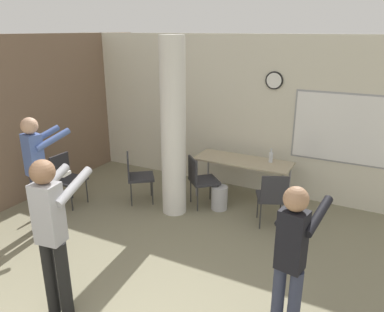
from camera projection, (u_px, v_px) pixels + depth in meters
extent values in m
cube|color=#7A604C|center=(3.00, 125.00, 6.05)|extent=(0.12, 7.00, 2.80)
cube|color=beige|center=(260.00, 116.00, 6.67)|extent=(8.00, 0.12, 2.80)
cylinder|color=black|center=(274.00, 80.00, 6.30)|extent=(0.30, 0.03, 0.30)
cylinder|color=white|center=(274.00, 81.00, 6.28)|extent=(0.26, 0.01, 0.25)
cube|color=#99999E|center=(350.00, 129.00, 5.97)|extent=(1.79, 0.01, 1.16)
cube|color=white|center=(350.00, 130.00, 5.97)|extent=(1.73, 0.02, 1.10)
cylinder|color=silver|center=(173.00, 130.00, 5.78)|extent=(0.39, 0.39, 2.80)
cube|color=tan|center=(243.00, 161.00, 6.44)|extent=(1.66, 0.61, 0.03)
cylinder|color=gray|center=(197.00, 178.00, 6.69)|extent=(0.04, 0.04, 0.70)
cylinder|color=gray|center=(282.00, 194.00, 6.02)|extent=(0.04, 0.04, 0.70)
cylinder|color=gray|center=(208.00, 169.00, 7.10)|extent=(0.04, 0.04, 0.70)
cylinder|color=gray|center=(289.00, 184.00, 6.43)|extent=(0.04, 0.04, 0.70)
cylinder|color=silver|center=(271.00, 157.00, 6.31)|extent=(0.07, 0.07, 0.17)
cylinder|color=silver|center=(271.00, 151.00, 6.27)|extent=(0.03, 0.03, 0.07)
cylinder|color=#B2B2B7|center=(219.00, 198.00, 6.24)|extent=(0.27, 0.27, 0.40)
cube|color=#2D2D33|center=(272.00, 197.00, 5.69)|extent=(0.58, 0.58, 0.04)
cube|color=#2D2D33|center=(275.00, 189.00, 5.42)|extent=(0.37, 0.19, 0.40)
cylinder|color=#333333|center=(281.00, 206.00, 5.92)|extent=(0.02, 0.02, 0.43)
cylinder|color=#333333|center=(258.00, 205.00, 5.94)|extent=(0.02, 0.02, 0.43)
cylinder|color=#333333|center=(285.00, 217.00, 5.58)|extent=(0.02, 0.02, 0.43)
cylinder|color=#333333|center=(260.00, 216.00, 5.60)|extent=(0.02, 0.02, 0.43)
cube|color=#2D2D33|center=(141.00, 177.00, 6.45)|extent=(0.62, 0.62, 0.04)
cube|color=#2D2D33|center=(128.00, 166.00, 6.34)|extent=(0.27, 0.33, 0.40)
cylinder|color=#333333|center=(153.00, 193.00, 6.39)|extent=(0.02, 0.02, 0.43)
cylinder|color=#333333|center=(151.00, 185.00, 6.72)|extent=(0.02, 0.02, 0.43)
cylinder|color=#333333|center=(131.00, 195.00, 6.33)|extent=(0.02, 0.02, 0.43)
cylinder|color=#333333|center=(131.00, 186.00, 6.66)|extent=(0.02, 0.02, 0.43)
cube|color=#2D2D33|center=(204.00, 181.00, 6.29)|extent=(0.62, 0.62, 0.04)
cube|color=#2D2D33|center=(193.00, 170.00, 6.16)|extent=(0.30, 0.30, 0.40)
cylinder|color=#333333|center=(218.00, 196.00, 6.26)|extent=(0.02, 0.02, 0.43)
cylinder|color=#333333|center=(210.00, 188.00, 6.58)|extent=(0.02, 0.02, 0.43)
cylinder|color=#333333|center=(198.00, 199.00, 6.15)|extent=(0.02, 0.02, 0.43)
cylinder|color=#333333|center=(191.00, 191.00, 6.48)|extent=(0.02, 0.02, 0.43)
cube|color=#2D2D33|center=(70.00, 180.00, 6.33)|extent=(0.45, 0.45, 0.04)
cube|color=#2D2D33|center=(60.00, 166.00, 6.35)|extent=(0.04, 0.40, 0.40)
cylinder|color=#333333|center=(71.00, 199.00, 6.17)|extent=(0.02, 0.02, 0.43)
cylinder|color=#333333|center=(87.00, 191.00, 6.47)|extent=(0.02, 0.02, 0.43)
cylinder|color=#333333|center=(56.00, 194.00, 6.33)|extent=(0.02, 0.02, 0.43)
cylinder|color=#333333|center=(72.00, 187.00, 6.63)|extent=(0.02, 0.02, 0.43)
cylinder|color=#2D3347|center=(43.00, 204.00, 5.48)|extent=(0.13, 0.13, 0.87)
cylinder|color=#2D3347|center=(37.00, 201.00, 5.58)|extent=(0.13, 0.13, 0.87)
cube|color=#4C66AD|center=(34.00, 155.00, 5.29)|extent=(0.29, 0.25, 0.62)
sphere|color=tan|center=(29.00, 126.00, 5.15)|extent=(0.24, 0.24, 0.24)
cylinder|color=#4C66AD|center=(53.00, 140.00, 5.32)|extent=(0.21, 0.55, 0.25)
cylinder|color=#4C66AD|center=(43.00, 136.00, 5.49)|extent=(0.21, 0.55, 0.25)
cylinder|color=black|center=(64.00, 280.00, 3.82)|extent=(0.13, 0.13, 0.88)
cylinder|color=black|center=(50.00, 277.00, 3.88)|extent=(0.13, 0.13, 0.88)
cube|color=#99999E|center=(48.00, 213.00, 3.61)|extent=(0.28, 0.24, 0.62)
sphere|color=brown|center=(42.00, 172.00, 3.47)|extent=(0.24, 0.24, 0.24)
cylinder|color=#99999E|center=(74.00, 186.00, 3.72)|extent=(0.17, 0.56, 0.25)
cylinder|color=#99999E|center=(51.00, 183.00, 3.81)|extent=(0.17, 0.56, 0.25)
cube|color=white|center=(66.00, 174.00, 4.03)|extent=(0.05, 0.13, 0.04)
cylinder|color=#2D3347|center=(294.00, 308.00, 3.48)|extent=(0.12, 0.12, 0.82)
cylinder|color=#2D3347|center=(278.00, 301.00, 3.58)|extent=(0.12, 0.12, 0.82)
cube|color=black|center=(292.00, 240.00, 3.30)|extent=(0.27, 0.23, 0.58)
sphere|color=#997051|center=(296.00, 199.00, 3.17)|extent=(0.22, 0.22, 0.22)
cylinder|color=black|center=(318.00, 216.00, 3.34)|extent=(0.18, 0.52, 0.23)
cylinder|color=black|center=(291.00, 208.00, 3.49)|extent=(0.18, 0.52, 0.23)
cube|color=white|center=(301.00, 199.00, 3.66)|extent=(0.06, 0.13, 0.04)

